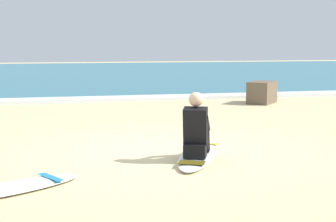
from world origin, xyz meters
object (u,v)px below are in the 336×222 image
surfboard_main (199,154)px  surfer_seated (196,131)px  surfboard_spare_near (13,188)px  shoreline_rock (262,92)px

surfboard_main → surfer_seated: surfer_seated is taller
surfboard_main → surfer_seated: 0.49m
surfboard_spare_near → shoreline_rock: (6.40, 7.48, 0.28)m
surfer_seated → surfboard_spare_near: 2.75m
surfer_seated → shoreline_rock: (3.87, 6.48, -0.12)m
surfer_seated → shoreline_rock: surfer_seated is taller
surfer_seated → shoreline_rock: bearing=59.2°
surfer_seated → surfboard_spare_near: bearing=-158.5°
surfboard_spare_near → shoreline_rock: size_ratio=1.86×
surfboard_main → shoreline_rock: bearing=58.9°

